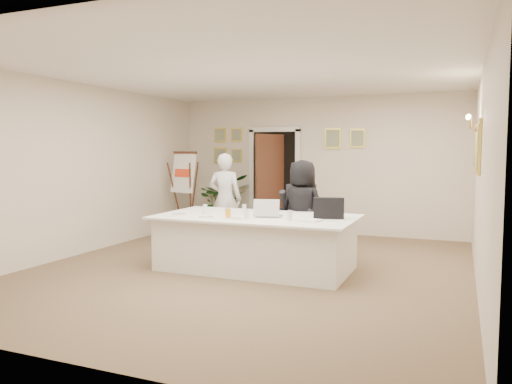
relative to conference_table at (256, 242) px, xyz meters
The scene contains 28 objects.
floor 0.40m from the conference_table, 155.37° to the right, with size 7.00×7.00×0.00m, color brown.
ceiling 2.41m from the conference_table, 155.37° to the right, with size 6.00×7.00×0.02m, color white.
wall_back 3.61m from the conference_table, 91.29° to the left, with size 6.00×0.10×2.80m, color beige.
wall_front 3.68m from the conference_table, 91.26° to the right, with size 6.00×0.10×2.80m, color beige.
wall_left 3.24m from the conference_table, behind, with size 0.10×7.00×2.80m, color beige.
wall_right 3.09m from the conference_table, ahead, with size 0.10×7.00×2.80m, color beige.
doorway 3.48m from the conference_table, 106.30° to the left, with size 1.14×0.86×2.20m.
pictures_back_wall 3.83m from the conference_table, 104.34° to the left, with size 3.40×0.06×0.80m, color #D9C44A, non-canonical shape.
pictures_right_wall 3.40m from the conference_table, 21.93° to the left, with size 0.06×2.20×0.80m, color #D9C44A, non-canonical shape.
wall_sconce 3.50m from the conference_table, 22.42° to the left, with size 0.20×0.30×0.24m, color #B88C3B, non-canonical shape.
conference_table is the anchor object (origin of this frame).
seated_man 1.25m from the conference_table, 75.69° to the left, with size 0.60×0.64×1.41m, color black, non-canonical shape.
flip_chart 3.53m from the conference_table, 136.63° to the left, with size 0.59×0.42×1.65m.
standing_man 2.05m from the conference_table, 128.67° to the left, with size 0.61×0.40×1.66m, color white.
standing_woman 1.04m from the conference_table, 63.98° to the left, with size 0.76×0.50×1.56m, color black.
potted_palm 3.79m from the conference_table, 123.29° to the left, with size 1.09×0.94×1.21m, color #1B531C.
laptop 0.56m from the conference_table, ahead, with size 0.36×0.38×0.28m, color #B7BABC, non-canonical shape.
laptop_bag 1.17m from the conference_table, ahead, with size 0.41×0.11×0.29m, color black.
paper_stack 0.99m from the conference_table, 16.99° to the right, with size 0.31×0.22×0.03m, color white.
plate_left 1.18m from the conference_table, 164.08° to the right, with size 0.23×0.23×0.01m, color white.
plate_mid 0.81m from the conference_table, 142.36° to the right, with size 0.22×0.22×0.01m, color white.
plate_near 0.61m from the conference_table, 108.45° to the right, with size 0.24×0.24×0.01m, color white.
glass_a 0.91m from the conference_table, behind, with size 0.07×0.07×0.14m, color silver.
glass_b 0.59m from the conference_table, 87.76° to the right, with size 0.06×0.06×0.14m, color silver.
glass_c 0.82m from the conference_table, 26.14° to the right, with size 0.06×0.06×0.14m, color silver.
glass_d 0.54m from the conference_table, 148.36° to the left, with size 0.06×0.06×0.14m, color silver.
oj_glass 0.65m from the conference_table, 121.89° to the right, with size 0.07×0.07×0.13m, color orange.
steel_jug 0.60m from the conference_table, 153.81° to the right, with size 0.08×0.08×0.11m, color silver.
Camera 1 is at (2.78, -6.51, 1.71)m, focal length 35.00 mm.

